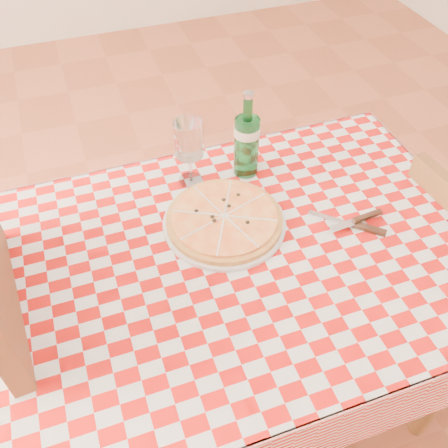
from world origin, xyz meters
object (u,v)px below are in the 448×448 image
(pizza_plate, at_px, (224,219))
(wine_glass, at_px, (189,153))
(dining_table, at_px, (238,278))
(water_bottle, at_px, (247,135))

(pizza_plate, bearing_deg, wine_glass, 99.41)
(dining_table, bearing_deg, water_bottle, 66.04)
(water_bottle, bearing_deg, pizza_plate, -125.49)
(dining_table, bearing_deg, wine_glass, 96.11)
(dining_table, relative_size, wine_glass, 5.83)
(water_bottle, relative_size, wine_glass, 1.30)
(pizza_plate, bearing_deg, dining_table, -89.82)
(pizza_plate, height_order, wine_glass, wine_glass)
(pizza_plate, bearing_deg, water_bottle, 54.51)
(pizza_plate, relative_size, water_bottle, 1.24)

